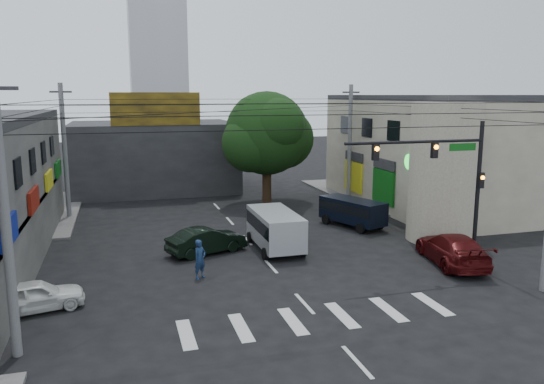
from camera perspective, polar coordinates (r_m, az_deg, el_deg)
name	(u,v)px	position (r m, az deg, el deg)	size (l,w,h in m)	color
ground	(283,279)	(24.82, 1.15, -9.39)	(160.00, 160.00, 0.00)	black
sidewalk_far_right	(417,191)	(48.12, 15.38, 0.07)	(16.00, 16.00, 0.15)	#514F4C
building_right	(455,153)	(43.45, 19.06, 4.02)	(14.00, 18.00, 8.00)	gray
corner_column	(444,172)	(32.15, 18.02, 2.02)	(4.00, 4.00, 8.00)	gray
building_far	(154,156)	(48.68, -12.60, 3.78)	(14.00, 10.00, 6.00)	#232326
billboard	(156,109)	(43.50, -12.40, 8.72)	(7.00, 0.30, 2.60)	olive
tower_distant	(156,10)	(93.54, -12.38, 18.54)	(9.00, 9.00, 44.00)	silver
street_tree	(267,134)	(40.89, -0.57, 6.30)	(6.40, 6.40, 8.70)	black
traffic_gantry	(449,172)	(26.17, 18.47, 2.02)	(7.10, 0.35, 7.20)	black
utility_pole_near_left	(5,219)	(18.52, -26.79, -2.58)	(0.32, 0.32, 9.20)	#59595B
utility_pole_far_left	(65,152)	(38.63, -21.39, 4.04)	(0.32, 0.32, 9.20)	#59595B
utility_pole_far_right	(350,144)	(42.26, 8.35, 5.13)	(0.32, 0.32, 9.20)	#59595B
dark_sedan	(207,241)	(28.75, -7.05, -5.20)	(4.54, 2.85, 1.41)	black
white_compact	(35,296)	(23.16, -24.10, -10.16)	(3.91, 2.24, 1.25)	silver
maroon_sedan	(452,249)	(28.25, 18.79, -5.81)	(3.19, 5.73, 1.57)	#44090A
silver_minivan	(275,231)	(29.12, 0.35, -4.20)	(2.08, 4.92, 2.11)	#B4B7BD
navy_van	(352,213)	(34.53, 8.64, -2.26)	(3.24, 4.83, 1.81)	black
traffic_officer	(200,259)	(24.92, -7.76, -7.16)	(0.80, 0.76, 1.84)	#162A4D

